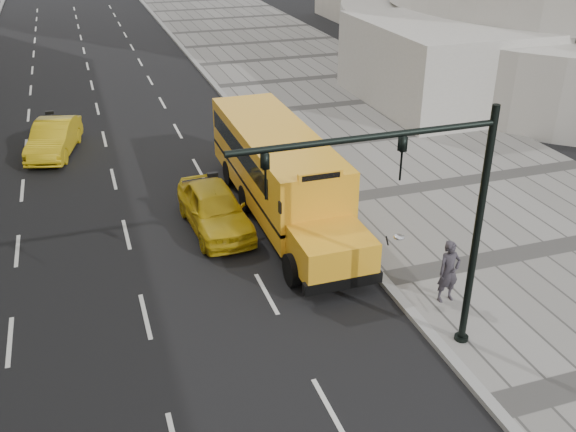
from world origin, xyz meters
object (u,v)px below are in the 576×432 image
object	(u,v)px
pedestrian	(449,271)
traffic_signal	(428,210)
taxi_near	(215,208)
taxi_far	(54,138)
school_bus	(278,166)

from	to	relation	value
pedestrian	traffic_signal	xyz separation A→B (m)	(-1.97, -1.72, 3.01)
taxi_near	traffic_signal	distance (m)	9.47
traffic_signal	taxi_far	bearing A→B (deg)	115.51
taxi_far	pedestrian	bearing A→B (deg)	-42.95
taxi_far	traffic_signal	bearing A→B (deg)	-50.60
school_bus	pedestrian	world-z (taller)	school_bus
taxi_far	pedestrian	world-z (taller)	pedestrian
school_bus	taxi_near	xyz separation A→B (m)	(-2.50, -0.68, -0.98)
taxi_near	taxi_far	xyz separation A→B (m)	(-5.17, 9.25, -0.05)
taxi_near	traffic_signal	size ratio (longest dim) A/B	0.72
taxi_far	traffic_signal	distance (m)	19.71
taxi_near	pedestrian	size ratio (longest dim) A/B	2.49
pedestrian	taxi_near	bearing A→B (deg)	125.50
school_bus	pedestrian	distance (m)	7.75
school_bus	traffic_signal	bearing A→B (deg)	-85.59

